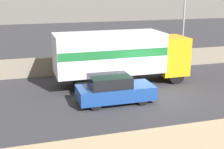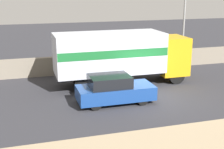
{
  "view_description": "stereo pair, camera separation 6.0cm",
  "coord_description": "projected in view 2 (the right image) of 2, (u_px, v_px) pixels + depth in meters",
  "views": [
    {
      "loc": [
        -6.64,
        -15.04,
        5.88
      ],
      "look_at": [
        -1.74,
        1.37,
        1.12
      ],
      "focal_mm": 50.0,
      "sensor_mm": 36.0,
      "label": 1
    },
    {
      "loc": [
        -6.58,
        -15.06,
        5.88
      ],
      "look_at": [
        -1.74,
        1.37,
        1.12
      ],
      "focal_mm": 50.0,
      "sensor_mm": 36.0,
      "label": 2
    }
  ],
  "objects": [
    {
      "name": "street_lamp",
      "position": [
        184.0,
        13.0,
        22.67
      ],
      "size": [
        0.56,
        0.28,
        7.16
      ],
      "color": "gray",
      "rests_on": "ground_plane"
    },
    {
      "name": "ground_plane",
      "position": [
        149.0,
        98.0,
        17.29
      ],
      "size": [
        80.0,
        80.0,
        0.0
      ],
      "primitive_type": "plane",
      "color": "#2D2D33"
    },
    {
      "name": "box_truck",
      "position": [
        119.0,
        54.0,
        19.23
      ],
      "size": [
        8.38,
        2.6,
        3.28
      ],
      "color": "gold",
      "rests_on": "ground_plane"
    },
    {
      "name": "car_hatchback",
      "position": [
        114.0,
        90.0,
        16.37
      ],
      "size": [
        4.04,
        1.73,
        1.52
      ],
      "color": "navy",
      "rests_on": "ground_plane"
    },
    {
      "name": "stone_wall_backdrop",
      "position": [
        116.0,
        62.0,
        22.87
      ],
      "size": [
        60.0,
        0.35,
        1.29
      ],
      "color": "gray",
      "rests_on": "ground_plane"
    }
  ]
}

